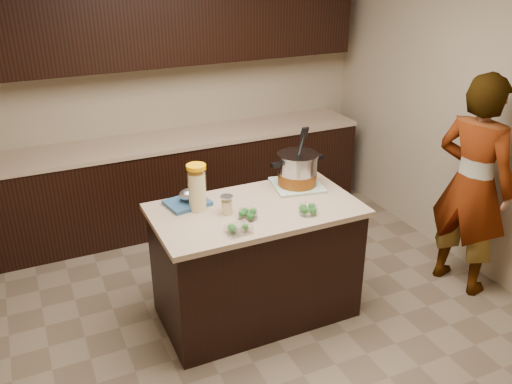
# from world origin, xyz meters

# --- Properties ---
(ground_plane) EXTENTS (4.00, 4.00, 0.00)m
(ground_plane) POSITION_xyz_m (0.00, 0.00, 0.00)
(ground_plane) COLOR brown
(ground_plane) RESTS_ON ground
(room_shell) EXTENTS (4.04, 4.04, 2.72)m
(room_shell) POSITION_xyz_m (0.00, 0.00, 1.71)
(room_shell) COLOR tan
(room_shell) RESTS_ON ground
(back_cabinets) EXTENTS (3.60, 0.63, 2.33)m
(back_cabinets) POSITION_xyz_m (0.00, 1.74, 0.94)
(back_cabinets) COLOR black
(back_cabinets) RESTS_ON ground
(island) EXTENTS (1.46, 0.81, 0.90)m
(island) POSITION_xyz_m (0.00, 0.00, 0.45)
(island) COLOR black
(island) RESTS_ON ground
(dish_towel) EXTENTS (0.42, 0.42, 0.02)m
(dish_towel) POSITION_xyz_m (0.44, 0.20, 0.91)
(dish_towel) COLOR #5F8E61
(dish_towel) RESTS_ON island
(stock_pot) EXTENTS (0.44, 0.32, 0.45)m
(stock_pot) POSITION_xyz_m (0.44, 0.20, 1.02)
(stock_pot) COLOR #B7B7BC
(stock_pot) RESTS_ON dish_towel
(lemonade_pitcher) EXTENTS (0.14, 0.14, 0.33)m
(lemonade_pitcher) POSITION_xyz_m (-0.38, 0.14, 1.05)
(lemonade_pitcher) COLOR beige
(lemonade_pitcher) RESTS_ON island
(mason_jar) EXTENTS (0.11, 0.11, 0.14)m
(mason_jar) POSITION_xyz_m (-0.22, -0.00, 0.96)
(mason_jar) COLOR beige
(mason_jar) RESTS_ON island
(broccoli_tub_left) EXTENTS (0.16, 0.16, 0.06)m
(broccoli_tub_left) POSITION_xyz_m (-0.12, -0.13, 0.93)
(broccoli_tub_left) COLOR silver
(broccoli_tub_left) RESTS_ON island
(broccoli_tub_right) EXTENTS (0.15, 0.15, 0.06)m
(broccoli_tub_right) POSITION_xyz_m (0.28, -0.24, 0.93)
(broccoli_tub_right) COLOR silver
(broccoli_tub_right) RESTS_ON island
(broccoli_tub_rect) EXTENTS (0.16, 0.13, 0.06)m
(broccoli_tub_rect) POSITION_xyz_m (-0.26, -0.29, 0.93)
(broccoli_tub_rect) COLOR silver
(broccoli_tub_rect) RESTS_ON island
(blue_tray) EXTENTS (0.33, 0.28, 0.11)m
(blue_tray) POSITION_xyz_m (-0.42, 0.24, 0.94)
(blue_tray) COLOR navy
(blue_tray) RESTS_ON island
(person) EXTENTS (0.57, 0.73, 1.77)m
(person) POSITION_xyz_m (1.70, -0.33, 0.89)
(person) COLOR gray
(person) RESTS_ON ground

